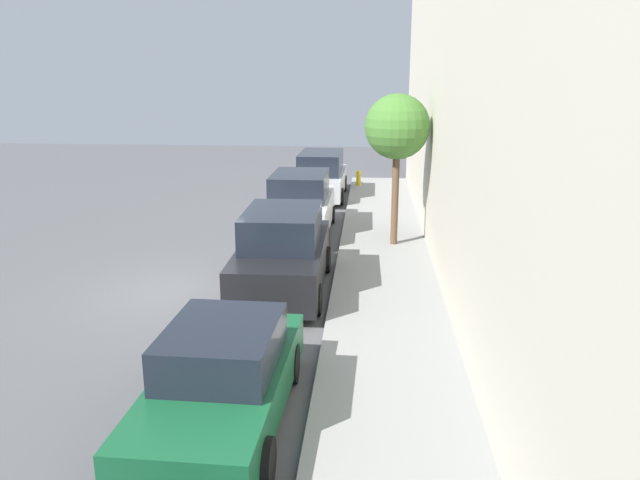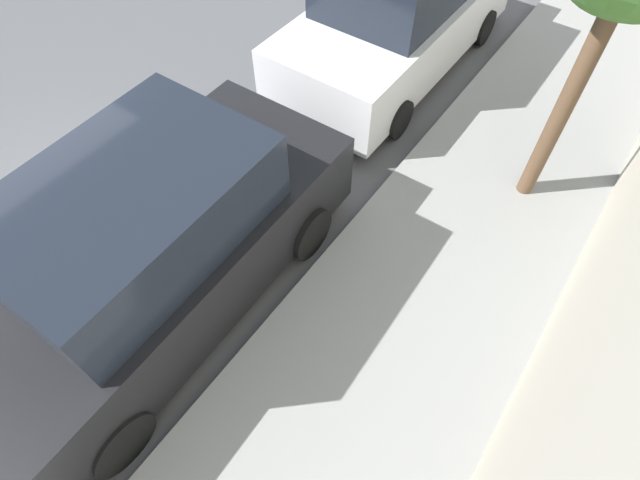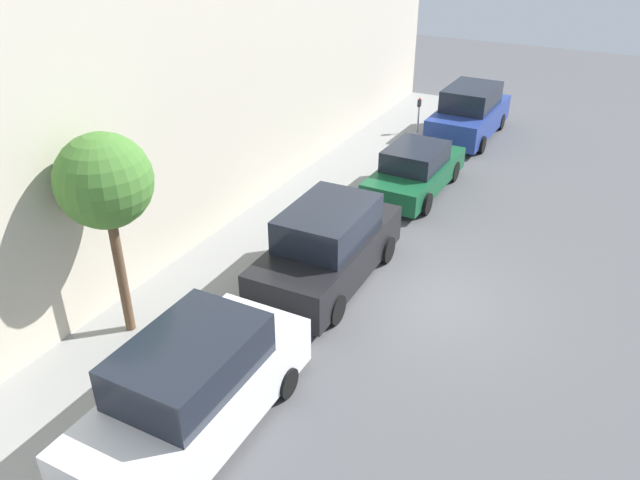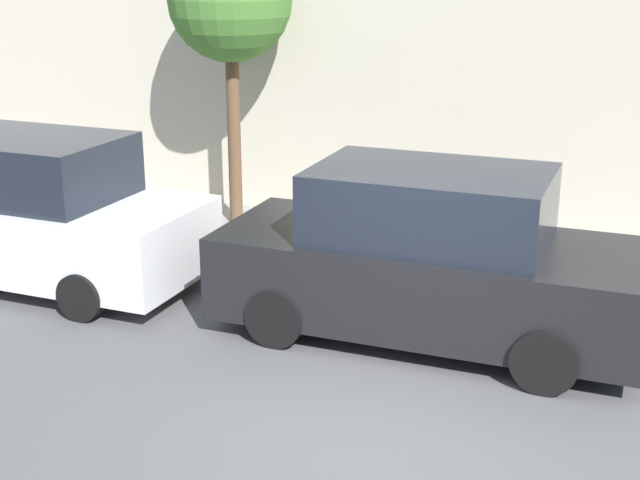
{
  "view_description": "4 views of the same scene",
  "coord_description": "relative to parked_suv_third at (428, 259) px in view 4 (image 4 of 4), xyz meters",
  "views": [
    {
      "loc": [
        4.35,
        -13.89,
        5.12
      ],
      "look_at": [
        3.13,
        1.24,
        1.0
      ],
      "focal_mm": 35.0,
      "sensor_mm": 36.0,
      "label": 1
    },
    {
      "loc": [
        5.48,
        -1.16,
        5.2
      ],
      "look_at": [
        3.71,
        1.32,
        1.0
      ],
      "focal_mm": 28.0,
      "sensor_mm": 36.0,
      "label": 2
    },
    {
      "loc": [
        -3.52,
        11.84,
        8.33
      ],
      "look_at": [
        2.58,
        0.14,
        1.0
      ],
      "focal_mm": 35.0,
      "sensor_mm": 36.0,
      "label": 3
    },
    {
      "loc": [
        -6.99,
        -2.22,
        4.25
      ],
      "look_at": [
        2.32,
        1.56,
        1.0
      ],
      "focal_mm": 50.0,
      "sensor_mm": 36.0,
      "label": 4
    }
  ],
  "objects": [
    {
      "name": "sidewalk",
      "position": [
        2.48,
        -0.23,
        -0.86
      ],
      "size": [
        2.58,
        32.0,
        0.15
      ],
      "color": "gray",
      "rests_on": "ground_plane"
    },
    {
      "name": "street_tree",
      "position": [
        2.78,
        3.9,
        2.63
      ],
      "size": [
        1.86,
        1.86,
        4.38
      ],
      "color": "brown",
      "rests_on": "sidewalk"
    },
    {
      "name": "parked_suv_fourth",
      "position": [
        -0.2,
        5.46,
        0.0
      ],
      "size": [
        2.08,
        4.81,
        1.98
      ],
      "color": "silver",
      "rests_on": "ground_plane"
    },
    {
      "name": "ground_plane",
      "position": [
        -2.32,
        -0.23,
        -0.93
      ],
      "size": [
        60.0,
        60.0,
        0.0
      ],
      "primitive_type": "plane",
      "color": "#515154"
    },
    {
      "name": "parked_suv_third",
      "position": [
        0.0,
        0.0,
        0.0
      ],
      "size": [
        2.08,
        4.83,
        1.98
      ],
      "color": "black",
      "rests_on": "ground_plane"
    }
  ]
}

